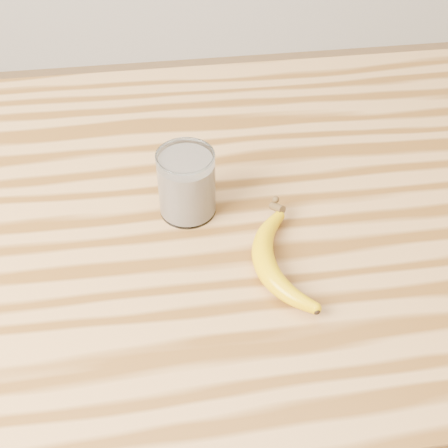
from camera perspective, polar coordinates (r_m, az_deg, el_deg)
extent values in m
cube|color=#AC7A45|center=(0.94, -0.53, 0.81)|extent=(1.20, 0.80, 0.04)
cylinder|color=brown|center=(1.62, 17.38, -0.77)|extent=(0.06, 0.06, 0.86)
cylinder|color=white|center=(0.88, -3.44, 3.71)|extent=(0.08, 0.08, 0.10)
torus|color=white|center=(0.85, -3.58, 6.26)|extent=(0.08, 0.08, 0.00)
cylinder|color=beige|center=(0.89, -3.42, 3.39)|extent=(0.08, 0.08, 0.08)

